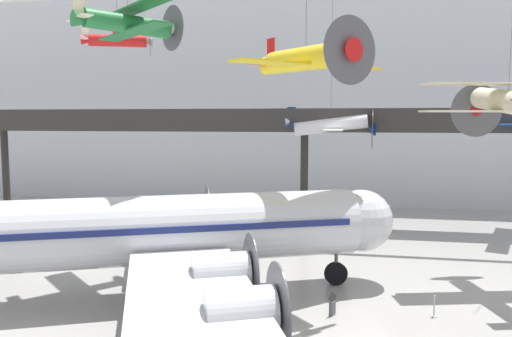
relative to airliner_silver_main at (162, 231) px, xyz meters
name	(u,v)px	position (x,y,z in m)	size (l,w,h in m)	color
hangar_back_wall	(313,98)	(5.68, 31.49, 8.06)	(140.00, 3.00, 23.38)	silver
mezzanine_walkway	(304,128)	(5.68, 19.50, 5.02)	(110.00, 3.20, 10.32)	#2D2B28
airliner_silver_main	(162,231)	(0.00, 0.00, 0.00)	(25.21, 29.54, 10.53)	silver
suspended_plane_red_highwing	(118,40)	(-8.08, 12.34, 11.88)	(5.60, 6.47, 5.17)	red
suspended_plane_cream_biplane	(508,101)	(18.14, 5.41, 6.80)	(9.30, 7.74, 10.94)	beige
suspended_plane_yellow_lowwing	(306,59)	(7.22, 2.70, 8.98)	(7.84, 7.76, 8.33)	yellow
suspended_plane_white_twin	(331,125)	(8.05, 18.26, 5.29)	(7.57, 9.24, 12.29)	silver
suspended_plane_green_biplane	(129,23)	(-3.19, 3.59, 11.37)	(6.64, 6.55, 5.80)	#1E6B33
stanchion_barrier	(434,310)	(13.72, -0.04, -3.30)	(0.36, 0.36, 1.08)	#B2B5BA
info_sign_pedestal	(332,306)	(8.92, -0.76, -3.17)	(0.37, 0.72, 1.24)	#4C4C51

